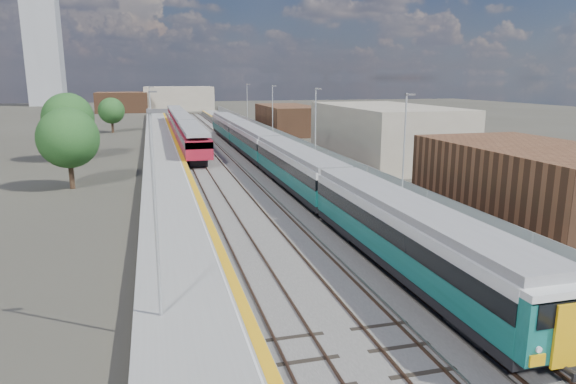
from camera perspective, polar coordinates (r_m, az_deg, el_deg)
name	(u,v)px	position (r m, az deg, el deg)	size (l,w,h in m)	color
ground	(242,160)	(61.54, -5.15, 3.61)	(320.00, 320.00, 0.00)	#47443A
ballast_bed	(220,157)	(63.66, -7.54, 3.88)	(10.50, 155.00, 0.06)	#565451
tracks	(223,154)	(65.37, -7.21, 4.18)	(8.96, 160.00, 0.17)	#4C3323
platform_right	(280,151)	(64.94, -0.93, 4.61)	(4.70, 155.00, 8.52)	slate
platform_left	(163,155)	(63.10, -13.70, 4.00)	(4.30, 155.00, 8.52)	slate
buildings	(118,74)	(148.77, -18.32, 12.39)	(72.00, 185.50, 40.00)	brown
green_train	(271,151)	(52.60, -1.88, 4.55)	(2.83, 78.69, 3.11)	black
red_train	(182,125)	(83.82, -11.67, 7.28)	(2.94, 59.55, 3.71)	black
tree_a	(68,138)	(48.25, -23.24, 5.53)	(5.22, 5.22, 7.07)	#382619
tree_b	(68,118)	(65.06, -23.25, 7.54)	(5.81, 5.81, 7.87)	#382619
tree_c	(111,111)	(96.65, -19.03, 8.53)	(4.55, 4.55, 6.17)	#382619
tree_d	(372,116)	(86.41, 9.32, 8.37)	(4.07, 4.07, 5.51)	#382619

